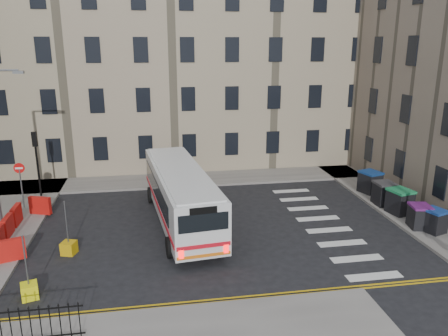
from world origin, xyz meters
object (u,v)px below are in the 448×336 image
object	(u,v)px
bollard_chevron	(30,291)
wheelie_bin_b	(419,216)
wheelie_bin_c	(400,201)
bollard_yellow	(69,248)
bus	(180,193)
wheelie_bin_d	(384,193)
wheelie_bin_a	(434,220)
wheelie_bin_e	(370,182)

from	to	relation	value
bollard_chevron	wheelie_bin_b	bearing A→B (deg)	10.38
wheelie_bin_b	wheelie_bin_c	distance (m)	2.03
bollard_yellow	wheelie_bin_c	bearing A→B (deg)	5.91
wheelie_bin_c	bollard_yellow	distance (m)	17.71
wheelie_bin_b	wheelie_bin_c	world-z (taller)	wheelie_bin_c
bus	bollard_chevron	size ratio (longest dim) A/B	18.40
wheelie_bin_d	bollard_chevron	xyz separation A→B (m)	(-18.31, -6.85, -0.54)
wheelie_bin_c	bollard_chevron	size ratio (longest dim) A/B	2.45
wheelie_bin_b	bollard_yellow	bearing A→B (deg)	-170.79
wheelie_bin_a	wheelie_bin_d	bearing A→B (deg)	78.32
bus	wheelie_bin_a	size ratio (longest dim) A/B	8.34
bollard_yellow	wheelie_bin_b	bearing A→B (deg)	-0.67
wheelie_bin_b	wheelie_bin_d	size ratio (longest dim) A/B	0.92
wheelie_bin_b	wheelie_bin_d	xyz separation A→B (m)	(-0.06, 3.48, 0.07)
wheelie_bin_b	bollard_yellow	xyz separation A→B (m)	(-17.52, 0.20, -0.47)
bus	wheelie_bin_b	world-z (taller)	bus
bollard_chevron	wheelie_bin_e	bearing A→B (deg)	26.00
wheelie_bin_b	wheelie_bin_e	size ratio (longest dim) A/B	0.83
bus	wheelie_bin_e	size ratio (longest dim) A/B	7.24
wheelie_bin_b	wheelie_bin_e	bearing A→B (deg)	98.00
bus	wheelie_bin_c	world-z (taller)	bus
wheelie_bin_e	wheelie_bin_c	bearing A→B (deg)	-108.75
bollard_yellow	bollard_chevron	world-z (taller)	same
wheelie_bin_b	wheelie_bin_c	size ratio (longest dim) A/B	0.86
wheelie_bin_d	bus	bearing A→B (deg)	-177.35
wheelie_bin_a	bus	bearing A→B (deg)	145.36
bus	wheelie_bin_b	size ratio (longest dim) A/B	8.73
bus	wheelie_bin_e	world-z (taller)	bus
wheelie_bin_b	wheelie_bin_d	world-z (taller)	wheelie_bin_d
wheelie_bin_c	wheelie_bin_e	xyz separation A→B (m)	(0.10, 3.66, -0.00)
wheelie_bin_a	wheelie_bin_d	size ratio (longest dim) A/B	0.97
wheelie_bin_b	bollard_yellow	size ratio (longest dim) A/B	2.11
bollard_chevron	bus	bearing A→B (deg)	45.77
wheelie_bin_d	wheelie_bin_e	bearing A→B (deg)	84.11
wheelie_bin_d	wheelie_bin_e	distance (m)	2.22
wheelie_bin_c	wheelie_bin_e	bearing A→B (deg)	76.13
bus	wheelie_bin_d	distance (m)	12.11
bollard_yellow	bollard_chevron	bearing A→B (deg)	-103.42
bus	bollard_yellow	world-z (taller)	bus
bollard_yellow	wheelie_bin_d	bearing A→B (deg)	10.64
wheelie_bin_d	wheelie_bin_c	bearing A→B (deg)	-83.48
wheelie_bin_d	bollard_yellow	bearing A→B (deg)	-168.83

